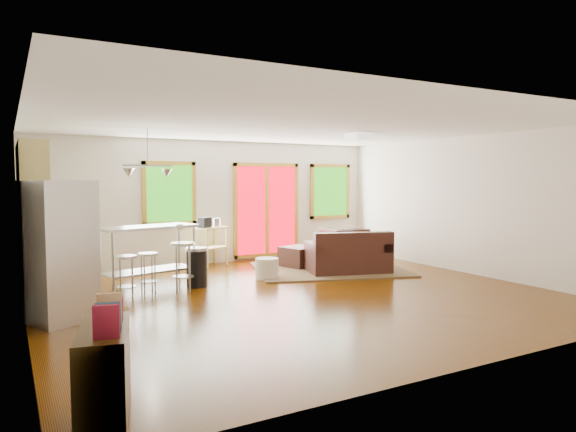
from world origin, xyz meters
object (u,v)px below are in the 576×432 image
ottoman (299,257)px  island (148,245)px  rug (329,269)px  coffee_table (335,248)px  armchair (344,243)px  loveseat (348,256)px  kitchen_cart (210,232)px  refrigerator (60,251)px

ottoman → island: (-3.14, -0.42, 0.49)m
rug → ottoman: bearing=122.8°
coffee_table → island: size_ratio=0.70×
coffee_table → armchair: armchair is taller
rug → armchair: size_ratio=3.40×
rug → ottoman: 0.69m
loveseat → kitchen_cart: 2.90m
armchair → kitchen_cart: kitchen_cart is taller
armchair → kitchen_cart: bearing=-15.1°
loveseat → coffee_table: bearing=88.3°
rug → coffee_table: coffee_table is taller
loveseat → kitchen_cart: kitchen_cart is taller
ottoman → island: size_ratio=0.37×
armchair → ottoman: armchair is taller
armchair → island: size_ratio=0.49×
coffee_table → kitchen_cart: size_ratio=1.18×
rug → coffee_table: 0.68m
kitchen_cart → coffee_table: bearing=-27.3°
ottoman → refrigerator: 5.07m
ottoman → refrigerator: (-4.61, -2.01, 0.67)m
refrigerator → island: bearing=22.7°
coffee_table → refrigerator: bearing=-160.9°
loveseat → armchair: 1.30m
rug → kitchen_cart: bearing=139.6°
loveseat → ottoman: bearing=132.6°
armchair → ottoman: 1.18m
armchair → island: island is taller
loveseat → refrigerator: size_ratio=0.96×
refrigerator → kitchen_cart: refrigerator is taller
armchair → island: bearing=11.3°
armchair → refrigerator: (-5.77, -2.11, 0.46)m
island → armchair: bearing=6.9°
kitchen_cart → island: bearing=-137.9°
ottoman → island: island is taller
loveseat → refrigerator: refrigerator is taller
ottoman → kitchen_cart: 1.90m
refrigerator → armchair: bearing=-4.4°
coffee_table → ottoman: bearing=169.5°
loveseat → ottoman: size_ratio=2.69×
ottoman → kitchen_cart: size_ratio=0.62×
refrigerator → kitchen_cart: (3.09, 3.05, -0.19)m
island → kitchen_cart: size_ratio=1.68×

